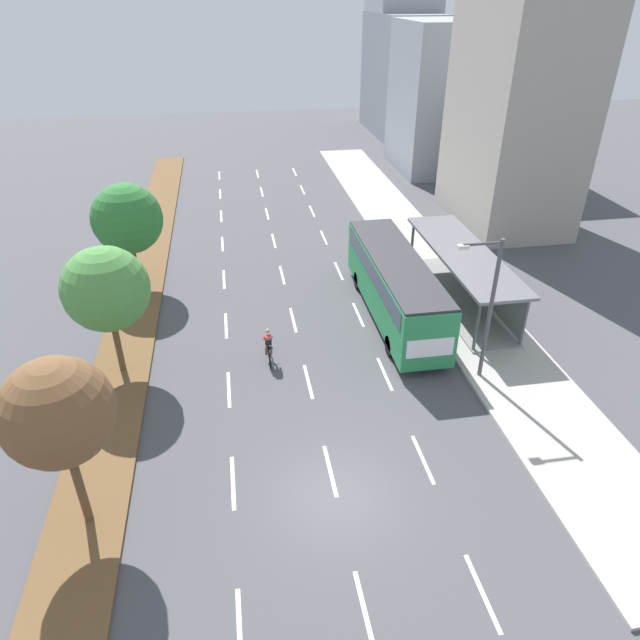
% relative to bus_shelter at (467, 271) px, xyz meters
% --- Properties ---
extents(ground_plane, '(140.00, 140.00, 0.00)m').
position_rel_bus_shelter_xyz_m(ground_plane, '(-9.53, -12.55, -1.87)').
color(ground_plane, '#4C4C51').
extents(median_strip, '(2.60, 52.00, 0.12)m').
position_rel_bus_shelter_xyz_m(median_strip, '(-17.83, 7.45, -1.81)').
color(median_strip, brown).
rests_on(median_strip, ground).
extents(sidewalk_right, '(4.50, 52.00, 0.15)m').
position_rel_bus_shelter_xyz_m(sidewalk_right, '(-0.28, 7.45, -1.79)').
color(sidewalk_right, '#ADAAA3').
rests_on(sidewalk_right, ground).
extents(lane_divider_left, '(0.14, 46.07, 0.01)m').
position_rel_bus_shelter_xyz_m(lane_divider_left, '(-13.03, 4.98, -1.86)').
color(lane_divider_left, white).
rests_on(lane_divider_left, ground).
extents(lane_divider_center, '(0.14, 46.07, 0.01)m').
position_rel_bus_shelter_xyz_m(lane_divider_center, '(-9.53, 4.98, -1.86)').
color(lane_divider_center, white).
rests_on(lane_divider_center, ground).
extents(lane_divider_right, '(0.14, 46.07, 0.01)m').
position_rel_bus_shelter_xyz_m(lane_divider_right, '(-6.03, 4.98, -1.86)').
color(lane_divider_right, white).
rests_on(lane_divider_right, ground).
extents(bus_shelter, '(2.90, 10.87, 2.86)m').
position_rel_bus_shelter_xyz_m(bus_shelter, '(0.00, 0.00, 0.00)').
color(bus_shelter, gray).
rests_on(bus_shelter, sidewalk_right).
extents(bus, '(2.54, 11.29, 3.37)m').
position_rel_bus_shelter_xyz_m(bus, '(-4.28, -0.95, 0.20)').
color(bus, '#28844C').
rests_on(bus, ground).
extents(cyclist, '(0.46, 1.82, 1.71)m').
position_rel_bus_shelter_xyz_m(cyclist, '(-11.10, -4.07, -1.08)').
color(cyclist, black).
rests_on(cyclist, ground).
extents(median_tree_nearest, '(3.32, 3.32, 6.11)m').
position_rel_bus_shelter_xyz_m(median_tree_nearest, '(-17.72, -12.24, 2.68)').
color(median_tree_nearest, brown).
rests_on(median_tree_nearest, median_strip).
extents(median_tree_second, '(3.65, 3.65, 5.91)m').
position_rel_bus_shelter_xyz_m(median_tree_second, '(-17.73, -3.72, 2.32)').
color(median_tree_second, brown).
rests_on(median_tree_second, median_strip).
extents(median_tree_third, '(3.85, 3.85, 5.97)m').
position_rel_bus_shelter_xyz_m(median_tree_third, '(-17.92, 4.79, 2.29)').
color(median_tree_third, brown).
rests_on(median_tree_third, median_strip).
extents(streetlight, '(1.91, 0.24, 6.50)m').
position_rel_bus_shelter_xyz_m(streetlight, '(-2.11, -6.84, 2.02)').
color(streetlight, '#4C4C51').
rests_on(streetlight, sidewalk_right).
extents(building_near_right, '(6.53, 10.09, 23.38)m').
position_rel_bus_shelter_xyz_m(building_near_right, '(7.44, 11.60, 9.82)').
color(building_near_right, '#A39E93').
rests_on(building_near_right, ground).
extents(building_mid_right, '(11.80, 9.25, 12.68)m').
position_rel_bus_shelter_xyz_m(building_mid_right, '(9.56, 26.02, 4.47)').
color(building_mid_right, '#8E939E').
rests_on(building_mid_right, ground).
extents(building_far_right, '(6.12, 13.25, 12.61)m').
position_rel_bus_shelter_xyz_m(building_far_right, '(8.11, 41.33, 4.44)').
color(building_far_right, gray).
rests_on(building_far_right, ground).
extents(building_tall_right, '(6.78, 8.38, 14.41)m').
position_rel_bus_shelter_xyz_m(building_tall_right, '(8.45, 43.26, 5.34)').
color(building_tall_right, '#8E939E').
rests_on(building_tall_right, ground).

